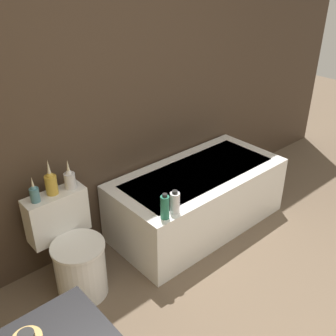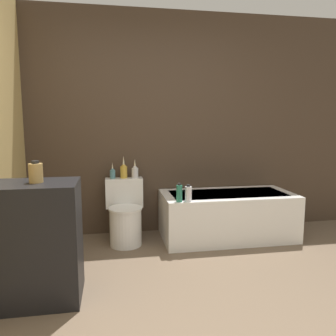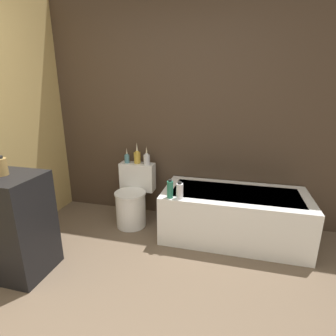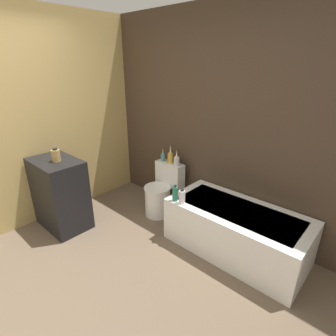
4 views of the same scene
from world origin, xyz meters
TOP-DOWN VIEW (x-y plane):
  - wall_back_tiled at (0.00, 2.12)m, footprint 6.40×0.06m
  - bathtub at (0.83, 1.71)m, footprint 1.49×0.72m
  - toilet at (-0.33, 1.75)m, footprint 0.42×0.51m
  - vase_gold at (-0.46, 1.92)m, footprint 0.06×0.06m
  - vase_silver at (-0.33, 1.93)m, footprint 0.08×0.08m
  - vase_bronze at (-0.21, 1.92)m, footprint 0.08×0.08m
  - shampoo_bottle_tall at (0.21, 1.41)m, footprint 0.06×0.06m
  - shampoo_bottle_short at (0.30, 1.42)m, footprint 0.07×0.07m

SIDE VIEW (x-z plane):
  - bathtub at x=0.83m, z-range 0.00..0.53m
  - toilet at x=-0.33m, z-range -0.04..0.66m
  - shampoo_bottle_short at x=0.30m, z-range 0.52..0.69m
  - shampoo_bottle_tall at x=0.21m, z-range 0.52..0.71m
  - vase_gold at x=-0.46m, z-range 0.67..0.85m
  - vase_bronze at x=-0.21m, z-range 0.66..0.88m
  - vase_silver at x=-0.33m, z-range 0.65..0.91m
  - wall_back_tiled at x=0.00m, z-range 0.00..2.60m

